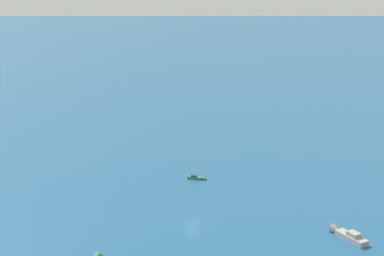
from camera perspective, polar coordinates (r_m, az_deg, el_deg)
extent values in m
plane|color=#1E517A|center=(132.60, 0.14, -9.70)|extent=(2000.00, 2000.00, 0.00)
cube|color=#9E9993|center=(129.02, 15.92, -10.70)|extent=(7.90, 6.03, 1.23)
cone|color=#9E9993|center=(131.99, 14.44, -10.01)|extent=(2.95, 3.13, 2.47)
cube|color=gray|center=(128.22, 16.14, -10.35)|extent=(3.33, 3.07, 0.93)
cube|color=#33704C|center=(161.29, 0.30, -5.09)|extent=(4.37, 2.26, 0.67)
cone|color=#33704C|center=(160.64, 1.18, -5.17)|extent=(1.35, 1.55, 1.34)
cube|color=#38383D|center=(161.17, 0.19, -4.88)|extent=(1.67, 1.38, 0.50)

